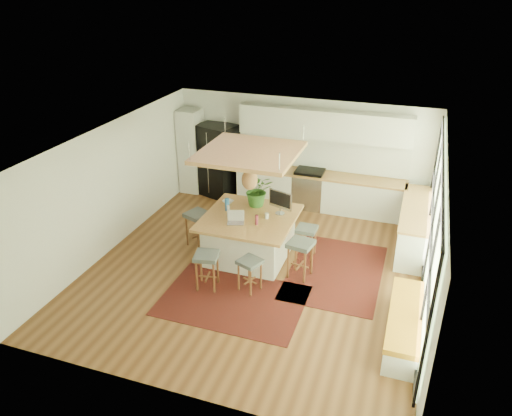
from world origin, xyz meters
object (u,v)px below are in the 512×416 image
at_px(laptop, 236,218).
at_px(island_plant, 258,193).
at_px(island, 250,236).
at_px(monitor, 280,202).
at_px(stool_right_front, 300,261).
at_px(stool_near_left, 207,271).
at_px(microwave, 254,159).
at_px(stool_near_right, 250,274).
at_px(fridge, 218,161).
at_px(stool_left_side, 198,230).
at_px(stool_right_back, 306,242).

distance_m(laptop, island_plant, 0.96).
relative_size(island, island_plant, 2.55).
bearing_deg(monitor, stool_right_front, -29.90).
bearing_deg(island, island_plant, 91.56).
bearing_deg(stool_near_left, laptop, 77.62).
relative_size(microwave, island_plant, 0.81).
bearing_deg(stool_near_right, fridge, 120.28).
bearing_deg(laptop, stool_near_right, -71.79).
bearing_deg(fridge, stool_near_left, -52.19).
xyz_separation_m(stool_right_front, island_plant, (-1.21, 0.97, 0.86)).
xyz_separation_m(microwave, island_plant, (0.85, -2.19, 0.09)).
height_order(fridge, monitor, fridge).
relative_size(laptop, microwave, 0.60).
bearing_deg(stool_left_side, stool_near_left, -59.16).
bearing_deg(laptop, monitor, 26.73).
bearing_deg(fridge, microwave, 17.29).
bearing_deg(stool_near_left, island, 74.52).
relative_size(stool_right_front, monitor, 1.40).
distance_m(fridge, stool_left_side, 2.82).
relative_size(fridge, stool_right_back, 2.78).
relative_size(fridge, island_plant, 2.65).
relative_size(fridge, stool_near_left, 2.62).
distance_m(stool_near_right, stool_left_side, 2.06).
distance_m(fridge, monitor, 3.45).
relative_size(fridge, monitor, 3.45).
bearing_deg(fridge, monitor, -27.29).
distance_m(stool_right_back, laptop, 1.64).
bearing_deg(stool_near_right, microwave, 108.21).
distance_m(stool_near_left, stool_near_right, 0.81).
bearing_deg(stool_right_back, laptop, -150.55).
bearing_deg(stool_left_side, microwave, 82.55).
relative_size(stool_right_front, microwave, 1.32).
bearing_deg(stool_left_side, laptop, -22.84).
bearing_deg(monitor, stool_near_left, -99.79).
height_order(laptop, microwave, microwave).
xyz_separation_m(fridge, stool_right_front, (3.07, -3.17, -0.57)).
relative_size(laptop, island_plant, 0.49).
relative_size(stool_right_front, stool_left_side, 1.00).
xyz_separation_m(stool_left_side, laptop, (1.06, -0.45, 0.70)).
xyz_separation_m(stool_near_left, stool_right_back, (1.50, 1.70, 0.00)).
height_order(stool_right_back, island_plant, island_plant).
height_order(stool_right_back, monitor, monitor).
xyz_separation_m(laptop, island_plant, (0.14, 0.93, 0.16)).
bearing_deg(island, stool_right_front, -18.94).
relative_size(stool_right_front, island_plant, 1.07).
height_order(stool_right_front, laptop, laptop).
distance_m(stool_near_right, monitor, 1.72).
height_order(island, microwave, microwave).
height_order(island, stool_left_side, island).
xyz_separation_m(stool_near_right, microwave, (-1.29, 3.93, 0.77)).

